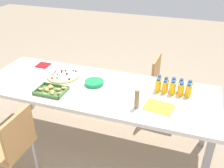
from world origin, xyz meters
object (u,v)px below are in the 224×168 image
at_px(napkin_stack, 43,65).
at_px(juice_bottle_9, 158,86).
at_px(juice_bottle_3, 166,84).
at_px(plate_stack, 94,83).
at_px(juice_bottle_2, 173,84).
at_px(juice_bottle_7, 172,88).
at_px(fruit_pizza, 63,75).
at_px(chair_far_right, 11,143).
at_px(juice_bottle_1, 181,86).
at_px(juice_bottle_4, 159,82).
at_px(juice_bottle_6, 181,90).
at_px(juice_bottle_5, 188,91).
at_px(juice_bottle_8, 165,87).
at_px(paper_folder, 159,107).
at_px(party_table, 97,93).
at_px(cardboard_tube, 137,99).
at_px(snack_tray, 52,90).
at_px(juice_bottle_0, 189,87).
at_px(chair_near_left, 164,83).

bearing_deg(napkin_stack, juice_bottle_9, 173.52).
relative_size(juice_bottle_3, plate_stack, 0.68).
xyz_separation_m(juice_bottle_2, juice_bottle_7, (-0.00, 0.08, 0.00)).
height_order(fruit_pizza, plate_stack, fruit_pizza).
height_order(chair_far_right, juice_bottle_1, juice_bottle_1).
xyz_separation_m(juice_bottle_4, juice_bottle_6, (-0.23, 0.08, -0.00)).
xyz_separation_m(juice_bottle_4, juice_bottle_5, (-0.30, 0.08, -0.00)).
bearing_deg(napkin_stack, juice_bottle_8, 173.69).
bearing_deg(paper_folder, juice_bottle_7, -106.95).
xyz_separation_m(plate_stack, paper_folder, (-0.72, 0.20, -0.02)).
relative_size(juice_bottle_2, juice_bottle_4, 1.01).
relative_size(juice_bottle_2, juice_bottle_3, 1.05).
bearing_deg(party_table, juice_bottle_3, -163.75).
bearing_deg(cardboard_tube, snack_tray, 0.23).
xyz_separation_m(juice_bottle_5, juice_bottle_6, (0.07, 0.00, 0.00)).
bearing_deg(juice_bottle_3, chair_far_right, 39.11).
xyz_separation_m(chair_far_right, juice_bottle_3, (-1.20, -0.98, 0.31)).
height_order(juice_bottle_4, juice_bottle_5, juice_bottle_4).
height_order(juice_bottle_2, juice_bottle_4, juice_bottle_2).
distance_m(juice_bottle_1, juice_bottle_4, 0.22).
bearing_deg(juice_bottle_6, paper_folder, 59.01).
bearing_deg(juice_bottle_0, party_table, 12.31).
height_order(chair_far_right, plate_stack, chair_far_right).
distance_m(snack_tray, paper_folder, 1.07).
xyz_separation_m(juice_bottle_1, snack_tray, (1.23, 0.42, -0.05)).
height_order(juice_bottle_0, juice_bottle_9, juice_bottle_9).
bearing_deg(chair_near_left, cardboard_tube, -4.31).
bearing_deg(chair_far_right, juice_bottle_4, -48.03).
distance_m(juice_bottle_6, snack_tray, 1.28).
bearing_deg(juice_bottle_9, juice_bottle_7, 179.17).
relative_size(juice_bottle_8, juice_bottle_9, 0.95).
distance_m(juice_bottle_2, juice_bottle_6, 0.11).
bearing_deg(fruit_pizza, paper_folder, 166.69).
distance_m(party_table, juice_bottle_7, 0.78).
height_order(juice_bottle_9, cardboard_tube, cardboard_tube).
relative_size(juice_bottle_2, juice_bottle_6, 1.03).
relative_size(chair_near_left, paper_folder, 3.19).
xyz_separation_m(plate_stack, cardboard_tube, (-0.53, 0.28, 0.07)).
bearing_deg(paper_folder, juice_bottle_6, -120.99).
bearing_deg(juice_bottle_5, juice_bottle_6, 1.68).
distance_m(chair_far_right, napkin_stack, 1.14).
xyz_separation_m(fruit_pizza, napkin_stack, (0.37, -0.17, -0.01)).
distance_m(juice_bottle_8, snack_tray, 1.13).
xyz_separation_m(juice_bottle_2, plate_stack, (0.80, 0.15, -0.05)).
bearing_deg(juice_bottle_4, cardboard_tube, 73.34).
height_order(juice_bottle_1, napkin_stack, juice_bottle_1).
distance_m(chair_near_left, paper_folder, 0.96).
relative_size(party_table, juice_bottle_5, 17.70).
distance_m(party_table, fruit_pizza, 0.47).
relative_size(plate_stack, paper_folder, 0.78).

